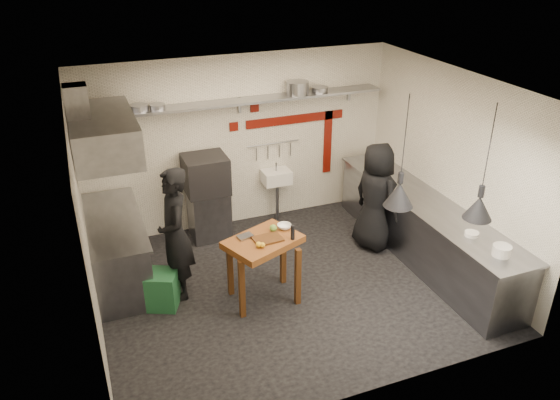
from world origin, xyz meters
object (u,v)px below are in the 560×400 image
object	(u,v)px
green_bin	(163,289)
chef_left	(175,235)
combi_oven	(206,174)
chef_right	(376,197)
prep_table	(263,269)
oven_stand	(209,214)

from	to	relation	value
green_bin	chef_left	bearing A→B (deg)	36.90
combi_oven	chef_right	size ratio (longest dim) A/B	0.38
chef_right	prep_table	bearing A→B (deg)	92.89
combi_oven	green_bin	size ratio (longest dim) A/B	1.30
chef_left	green_bin	bearing A→B (deg)	-51.14
chef_left	oven_stand	bearing A→B (deg)	152.25
combi_oven	chef_right	distance (m)	2.61
combi_oven	prep_table	size ratio (longest dim) A/B	0.71
chef_left	chef_right	world-z (taller)	chef_left
oven_stand	prep_table	world-z (taller)	prep_table
combi_oven	chef_left	size ratio (longest dim) A/B	0.36
chef_right	chef_left	bearing A→B (deg)	77.42
oven_stand	chef_right	xyz separation A→B (m)	(2.28, -1.21, 0.45)
green_bin	chef_right	distance (m)	3.39
prep_table	combi_oven	bearing A→B (deg)	75.55
oven_stand	prep_table	size ratio (longest dim) A/B	0.87
prep_table	chef_left	world-z (taller)	chef_left
oven_stand	prep_table	distance (m)	1.90
combi_oven	chef_right	xyz separation A→B (m)	(2.30, -1.21, -0.24)
combi_oven	chef_left	xyz separation A→B (m)	(-0.76, -1.36, -0.18)
oven_stand	chef_left	size ratio (longest dim) A/B	0.44
chef_left	chef_right	xyz separation A→B (m)	(3.06, 0.15, -0.07)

